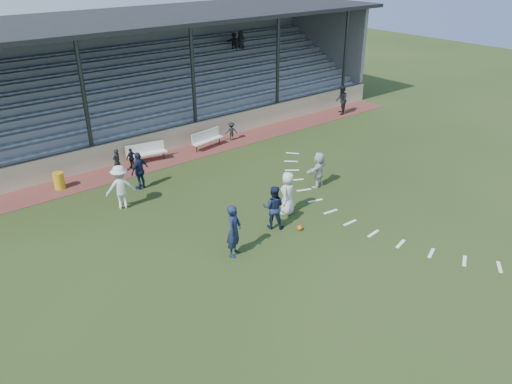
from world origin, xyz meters
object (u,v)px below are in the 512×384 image
(official, at_px, (341,100))
(trash_bin, at_px, (59,181))
(bench_left, at_px, (146,151))
(football, at_px, (300,228))
(player_white_lead, at_px, (288,193))
(player_navy_lead, at_px, (234,231))
(bench_right, at_px, (207,138))

(official, bearing_deg, trash_bin, -47.98)
(bench_left, height_order, trash_bin, bench_left)
(football, height_order, player_white_lead, player_white_lead)
(player_white_lead, bearing_deg, player_navy_lead, -10.44)
(player_navy_lead, bearing_deg, trash_bin, 73.59)
(trash_bin, height_order, official, official)
(bench_right, distance_m, player_navy_lead, 10.81)
(official, bearing_deg, player_white_lead, -13.22)
(trash_bin, bearing_deg, bench_left, 5.25)
(trash_bin, bearing_deg, player_navy_lead, -72.12)
(trash_bin, relative_size, player_white_lead, 0.42)
(bench_left, distance_m, trash_bin, 4.66)
(bench_right, distance_m, official, 10.30)
(bench_right, distance_m, player_white_lead, 8.53)
(player_white_lead, relative_size, official, 0.98)
(player_navy_lead, distance_m, official, 17.89)
(bench_left, xyz_separation_m, official, (13.81, -0.72, 0.38))
(bench_left, bearing_deg, trash_bin, -164.11)
(trash_bin, xyz_separation_m, player_navy_lead, (3.03, -9.37, 0.59))
(football, distance_m, player_navy_lead, 3.14)
(football, distance_m, player_white_lead, 1.68)
(football, bearing_deg, bench_left, 97.90)
(player_white_lead, relative_size, player_navy_lead, 0.93)
(trash_bin, height_order, player_white_lead, player_white_lead)
(bench_left, xyz_separation_m, football, (1.39, -10.03, -0.48))
(bench_left, bearing_deg, player_navy_lead, -88.69)
(football, height_order, official, official)
(bench_right, xyz_separation_m, player_white_lead, (-1.57, -8.38, 0.34))
(bench_left, bearing_deg, official, 7.67)
(player_white_lead, height_order, player_navy_lead, player_navy_lead)
(football, xyz_separation_m, player_white_lead, (0.55, 1.36, 0.82))
(trash_bin, bearing_deg, bench_right, 0.92)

